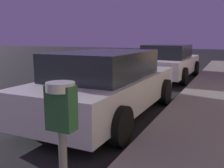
% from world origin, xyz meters
% --- Properties ---
extents(parking_meter, '(0.19, 0.19, 1.28)m').
position_xyz_m(parking_meter, '(4.30, 0.35, 1.12)').
color(parking_meter, '#59595B').
rests_on(parking_meter, sidewalk).
extents(car_silver, '(2.05, 4.61, 1.43)m').
position_xyz_m(car_silver, '(2.85, 3.97, 0.72)').
color(car_silver, '#B7B7BF').
rests_on(car_silver, ground).
extents(car_white, '(2.12, 4.54, 1.43)m').
position_xyz_m(car_white, '(2.85, 9.76, 0.71)').
color(car_white, silver).
rests_on(car_white, ground).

